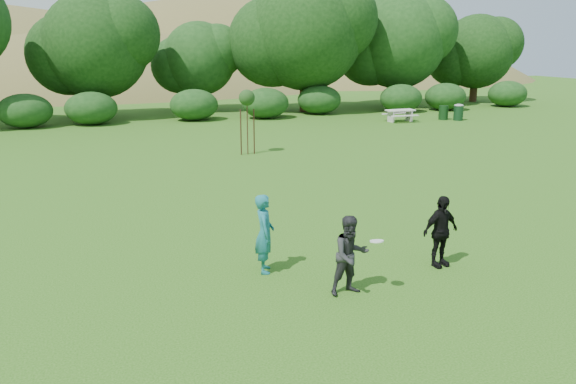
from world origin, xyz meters
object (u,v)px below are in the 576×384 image
object	(u,v)px
player_grey	(351,255)
trash_can_lidded	(458,112)
player_black	(440,231)
picnic_table	(400,113)
trash_can_near	(443,113)
sapling	(247,100)
player_teal	(265,233)

from	to	relation	value
player_grey	trash_can_lidded	world-z (taller)	player_grey
player_black	trash_can_lidded	distance (m)	25.44
picnic_table	trash_can_lidded	world-z (taller)	trash_can_lidded
player_grey	trash_can_near	size ratio (longest dim) A/B	1.77
sapling	player_teal	bearing A→B (deg)	-103.66
trash_can_near	player_grey	bearing A→B (deg)	-127.90
player_teal	trash_can_near	world-z (taller)	player_teal
trash_can_near	sapling	world-z (taller)	sapling
player_black	trash_can_lidded	xyz separation A→B (m)	(15.13, 20.45, -0.26)
player_teal	picnic_table	distance (m)	25.12
player_teal	player_black	distance (m)	3.86
player_grey	trash_can_lidded	xyz separation A→B (m)	(17.61, 21.10, -0.26)
player_black	sapling	bearing A→B (deg)	82.86
player_grey	player_black	bearing A→B (deg)	10.42
player_teal	player_black	world-z (taller)	player_teal
picnic_table	player_black	bearing A→B (deg)	-118.12
trash_can_near	picnic_table	distance (m)	3.15
player_teal	picnic_table	size ratio (longest dim) A/B	0.96
player_grey	sapling	xyz separation A→B (m)	(1.89, 14.56, 1.62)
player_grey	player_black	size ratio (longest dim) A/B	0.99
picnic_table	sapling	bearing A→B (deg)	-148.78
player_black	sapling	world-z (taller)	sapling
player_teal	sapling	distance (m)	13.41
trash_can_near	picnic_table	bearing A→B (deg)	179.30
picnic_table	player_teal	bearing A→B (deg)	-126.71
player_black	player_grey	bearing A→B (deg)	-174.84
player_teal	trash_can_lidded	world-z (taller)	player_teal
trash_can_lidded	picnic_table	bearing A→B (deg)	170.29
trash_can_near	picnic_table	world-z (taller)	trash_can_near
player_grey	player_black	world-z (taller)	player_black
sapling	trash_can_lidded	xyz separation A→B (m)	(15.72, 6.53, -1.88)
player_teal	sapling	bearing A→B (deg)	-0.22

